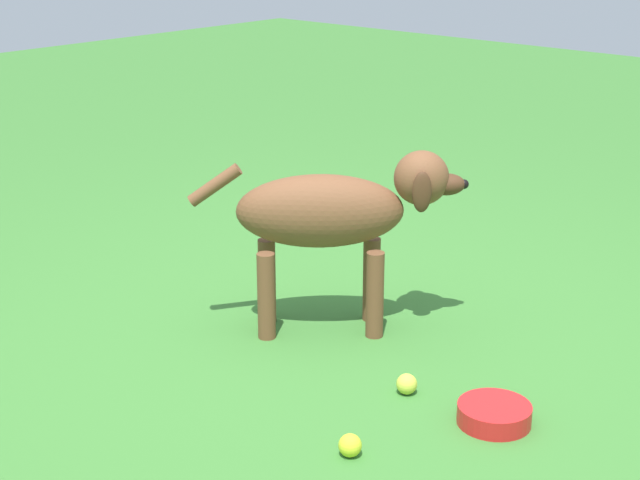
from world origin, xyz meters
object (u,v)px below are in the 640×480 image
dog (336,214)px  tennis_ball_0 (350,445)px  tennis_ball_1 (407,384)px  water_bowl (494,414)px

dog → tennis_ball_0: bearing=-90.1°
tennis_ball_1 → water_bowl: tennis_ball_1 is taller
dog → tennis_ball_1: 0.67m
tennis_ball_0 → dog: bearing=133.7°
tennis_ball_1 → dog: bearing=155.2°
dog → water_bowl: bearing=-58.1°
tennis_ball_0 → tennis_ball_1: size_ratio=1.00×
tennis_ball_0 → water_bowl: tennis_ball_0 is taller
tennis_ball_1 → water_bowl: bearing=4.6°
dog → tennis_ball_0: size_ratio=11.15×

